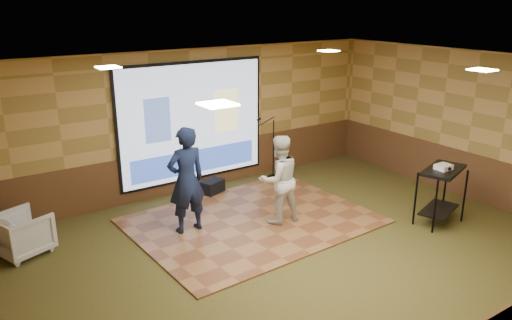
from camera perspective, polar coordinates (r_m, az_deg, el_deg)
ground at (r=8.30m, az=4.30°, el=-10.52°), size 9.00×9.00×0.00m
room_shell at (r=7.53m, az=4.67°, el=3.63°), size 9.04×7.04×3.02m
wainscot_back at (r=10.82m, az=-7.08°, el=-0.91°), size 9.00×0.04×0.95m
wainscot_right at (r=11.24m, az=22.65°, el=-1.48°), size 0.04×7.00×0.95m
projector_screen at (r=10.50m, az=-7.18°, el=4.19°), size 3.32×0.06×2.52m
downlight_nw at (r=7.91m, az=-16.54°, el=10.12°), size 0.32×0.32×0.02m
downlight_ne at (r=10.14m, az=8.30°, el=12.24°), size 0.32×0.32×0.02m
downlight_sw at (r=4.91m, az=-4.39°, el=6.38°), size 0.32×0.32×0.02m
downlight_se at (r=8.02m, az=24.45°, el=9.36°), size 0.32×0.32×0.02m
dance_floor at (r=9.34m, az=-0.40°, el=-6.95°), size 4.37×3.41×0.03m
player_left at (r=8.67m, az=-7.97°, el=-2.29°), size 0.69×0.46×1.89m
player_right at (r=8.99m, az=2.64°, el=-2.24°), size 0.85×0.70×1.64m
av_table at (r=9.61m, az=20.46°, el=-2.62°), size 1.00×0.53×1.06m
projector at (r=9.45m, az=20.64°, el=-0.75°), size 0.27×0.23×0.09m
mic_stand at (r=11.43m, az=1.76°, el=0.35°), size 0.57×0.23×1.46m
banquet_chair at (r=8.93m, az=-25.14°, el=-7.61°), size 0.99×0.98×0.71m
duffel_bag at (r=10.61m, az=-5.02°, el=-3.10°), size 0.56×0.46×0.30m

